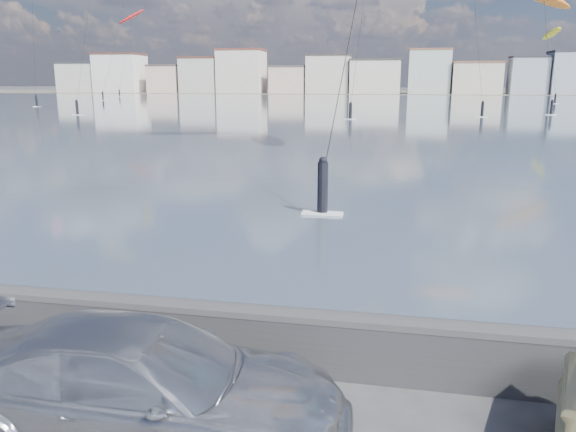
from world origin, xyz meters
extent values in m
cube|color=#465867|center=(0.00, 91.50, 0.01)|extent=(500.00, 177.00, 0.00)
cube|color=#4C473D|center=(0.00, 200.00, 0.01)|extent=(500.00, 60.00, 0.00)
cube|color=#28282B|center=(0.00, 2.70, 0.45)|extent=(400.00, 0.35, 0.90)
cylinder|color=#28282B|center=(0.00, 2.70, 0.90)|extent=(400.00, 0.36, 0.36)
cube|color=beige|center=(-112.00, 186.00, 5.00)|extent=(14.00, 11.00, 10.00)
cube|color=#2D2D33|center=(-112.00, 186.00, 10.30)|extent=(14.28, 11.22, 0.60)
cube|color=white|center=(-96.50, 186.00, 6.50)|extent=(16.00, 12.00, 13.00)
cube|color=#562D23|center=(-96.50, 186.00, 13.30)|extent=(16.32, 12.24, 0.60)
cube|color=beige|center=(-79.00, 186.00, 4.50)|extent=(11.00, 10.00, 9.00)
cube|color=#4C423D|center=(-79.00, 186.00, 9.30)|extent=(11.22, 10.20, 0.60)
cube|color=beige|center=(-66.00, 186.00, 5.75)|extent=(13.00, 11.00, 11.50)
cube|color=#562D23|center=(-66.00, 186.00, 11.80)|extent=(13.26, 11.22, 0.60)
cube|color=beige|center=(-51.50, 186.00, 7.00)|extent=(15.00, 12.00, 14.00)
cube|color=brown|center=(-51.50, 186.00, 14.30)|extent=(15.30, 12.24, 0.60)
cube|color=beige|center=(-35.00, 186.00, 4.25)|extent=(12.00, 10.00, 8.50)
cube|color=#4C423D|center=(-35.00, 186.00, 8.80)|extent=(12.24, 10.20, 0.60)
cube|color=beige|center=(-21.50, 186.00, 6.00)|extent=(14.00, 11.00, 12.00)
cube|color=#383330|center=(-21.50, 186.00, 12.30)|extent=(14.28, 11.22, 0.60)
cube|color=silver|center=(-6.00, 186.00, 5.25)|extent=(16.00, 13.00, 10.50)
cube|color=#383330|center=(-6.00, 186.00, 10.80)|extent=(16.32, 13.26, 0.60)
cube|color=#B7C6BC|center=(11.00, 186.00, 6.75)|extent=(13.00, 10.00, 13.50)
cube|color=brown|center=(11.00, 186.00, 13.80)|extent=(13.26, 10.20, 0.60)
cube|color=beige|center=(25.50, 186.00, 4.75)|extent=(15.00, 12.00, 9.50)
cube|color=brown|center=(25.50, 186.00, 9.80)|extent=(15.30, 12.24, 0.60)
cube|color=#9EA8B7|center=(41.00, 186.00, 5.50)|extent=(11.00, 9.00, 11.00)
cube|color=#2D2D33|center=(41.00, 186.00, 11.30)|extent=(11.22, 9.18, 0.60)
cube|color=#9EA8B7|center=(54.00, 186.00, 6.25)|extent=(14.00, 11.00, 12.50)
cube|color=#2D2D33|center=(54.00, 186.00, 12.80)|extent=(14.28, 11.22, 0.60)
imported|color=#B9BCC2|center=(-0.17, 0.65, 0.76)|extent=(5.34, 2.38, 1.52)
cube|color=white|center=(-58.18, 81.84, 0.05)|extent=(1.40, 0.42, 0.08)
cylinder|color=black|center=(-58.18, 81.84, 0.95)|extent=(0.36, 0.36, 1.70)
sphere|color=black|center=(-58.18, 81.84, 1.85)|extent=(0.28, 0.28, 0.28)
cylinder|color=black|center=(-59.72, 85.11, 12.15)|extent=(3.12, 6.58, 21.72)
cube|color=white|center=(0.34, 13.30, 0.05)|extent=(1.40, 0.42, 0.08)
cylinder|color=black|center=(0.34, 13.30, 0.95)|extent=(0.36, 0.36, 1.70)
sphere|color=black|center=(0.34, 13.30, 1.85)|extent=(0.28, 0.28, 0.28)
cube|color=white|center=(-38.44, 61.91, 0.05)|extent=(1.40, 0.42, 0.08)
cylinder|color=black|center=(-38.44, 61.91, 0.95)|extent=(0.36, 0.36, 1.70)
sphere|color=black|center=(-38.44, 61.91, 1.85)|extent=(0.28, 0.28, 0.28)
cylinder|color=black|center=(-38.69, 66.21, 11.36)|extent=(0.53, 8.62, 20.14)
cube|color=white|center=(-2.95, 60.70, 0.05)|extent=(1.40, 0.42, 0.08)
cylinder|color=black|center=(-2.95, 60.70, 0.95)|extent=(0.36, 0.36, 1.70)
sphere|color=black|center=(-2.95, 60.70, 1.85)|extent=(0.28, 0.28, 0.28)
cube|color=white|center=(21.97, 74.27, 0.05)|extent=(1.40, 0.42, 0.08)
cylinder|color=black|center=(21.97, 74.27, 0.95)|extent=(0.36, 0.36, 1.70)
sphere|color=black|center=(21.97, 74.27, 1.85)|extent=(0.28, 0.28, 0.28)
cylinder|color=black|center=(22.01, 79.81, 8.55)|extent=(0.11, 11.10, 14.52)
ellipsoid|color=red|center=(-73.87, 151.36, 21.97)|extent=(7.96, 5.18, 4.82)
cube|color=white|center=(-72.32, 138.16, 0.05)|extent=(1.40, 0.42, 0.08)
cylinder|color=black|center=(-72.32, 138.16, 0.95)|extent=(0.36, 0.36, 1.70)
sphere|color=black|center=(-72.32, 138.16, 1.85)|extent=(0.28, 0.28, 0.28)
cylinder|color=black|center=(-73.10, 144.76, 11.63)|extent=(1.59, 13.23, 20.68)
cube|color=white|center=(12.55, 67.99, 0.05)|extent=(1.40, 0.42, 0.08)
cylinder|color=black|center=(12.55, 67.99, 0.95)|extent=(0.36, 0.36, 1.70)
sphere|color=black|center=(12.55, 67.99, 1.85)|extent=(0.28, 0.28, 0.28)
cylinder|color=black|center=(11.16, 72.13, 13.81)|extent=(2.83, 8.31, 25.02)
ellipsoid|color=yellow|center=(31.31, 119.29, 13.33)|extent=(3.08, 8.91, 2.94)
cube|color=white|center=(31.35, 111.24, 0.05)|extent=(1.40, 0.42, 0.08)
cylinder|color=black|center=(31.35, 111.24, 0.95)|extent=(0.36, 0.36, 1.70)
sphere|color=black|center=(31.35, 111.24, 1.85)|extent=(0.28, 0.28, 0.28)
cylinder|color=black|center=(31.33, 115.27, 7.32)|extent=(0.07, 8.08, 12.05)
cube|color=white|center=(-62.43, 111.58, 0.05)|extent=(1.40, 0.42, 0.08)
cylinder|color=black|center=(-62.43, 111.58, 0.95)|extent=(0.36, 0.36, 1.70)
sphere|color=black|center=(-62.43, 111.58, 1.85)|extent=(0.28, 0.28, 0.28)
cylinder|color=black|center=(-60.52, 116.67, 14.92)|extent=(3.85, 10.22, 27.26)
camera|label=1|loc=(2.83, -5.18, 4.48)|focal=35.00mm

